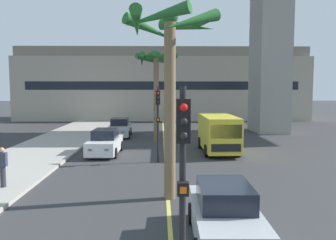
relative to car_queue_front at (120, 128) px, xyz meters
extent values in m
cube|color=#DBCC4C|center=(3.73, -6.89, -0.72)|extent=(0.14, 56.00, 0.01)
cube|color=gray|center=(13.61, 3.15, 7.74)|extent=(2.80, 4.40, 16.91)
cube|color=#BCB29E|center=(3.73, 17.17, 3.25)|extent=(36.82, 8.00, 7.94)
cube|color=gray|center=(3.73, 17.17, 7.82)|extent=(36.09, 7.20, 1.20)
cube|color=black|center=(3.73, 13.15, 3.65)|extent=(33.14, 0.04, 1.00)
cube|color=#B7BABF|center=(0.00, -0.03, -0.14)|extent=(1.82, 4.15, 0.80)
cube|color=black|center=(0.00, 0.12, 0.54)|extent=(1.45, 2.09, 0.60)
cube|color=#F2EDCC|center=(0.53, -2.03, -0.09)|extent=(0.24, 0.09, 0.14)
cube|color=#F2EDCC|center=(-0.41, -2.05, -0.09)|extent=(0.24, 0.09, 0.14)
cylinder|color=black|center=(0.84, -1.28, -0.40)|extent=(0.24, 0.65, 0.64)
cylinder|color=black|center=(-0.77, -1.33, -0.40)|extent=(0.24, 0.65, 0.64)
cylinder|color=black|center=(0.77, 1.26, -0.40)|extent=(0.24, 0.65, 0.64)
cylinder|color=black|center=(-0.84, 1.22, -0.40)|extent=(0.24, 0.65, 0.64)
cube|color=#B7BABF|center=(5.20, -20.57, -0.14)|extent=(1.80, 4.14, 0.80)
cube|color=black|center=(5.20, -20.42, 0.54)|extent=(1.45, 2.08, 0.60)
cylinder|color=black|center=(6.04, -19.32, -0.40)|extent=(0.24, 0.65, 0.64)
cylinder|color=black|center=(4.42, -19.28, -0.40)|extent=(0.24, 0.65, 0.64)
cube|color=white|center=(0.00, -7.98, -0.14)|extent=(1.82, 4.15, 0.80)
cube|color=black|center=(0.00, -7.83, 0.54)|extent=(1.45, 2.09, 0.60)
cube|color=#F2EDCC|center=(0.40, -10.00, -0.09)|extent=(0.24, 0.09, 0.14)
cube|color=#F2EDCC|center=(-0.53, -9.97, -0.09)|extent=(0.24, 0.09, 0.14)
cylinder|color=black|center=(0.77, -9.27, -0.40)|extent=(0.24, 0.65, 0.64)
cylinder|color=black|center=(-0.85, -9.23, -0.40)|extent=(0.24, 0.65, 0.64)
cylinder|color=black|center=(0.84, -6.73, -0.40)|extent=(0.24, 0.65, 0.64)
cylinder|color=black|center=(-0.78, -6.69, -0.40)|extent=(0.24, 0.65, 0.64)
cube|color=yellow|center=(7.17, -7.39, 0.59)|extent=(2.06, 5.22, 2.10)
cube|color=black|center=(7.19, -9.95, 0.94)|extent=(1.80, 0.10, 0.80)
cube|color=black|center=(7.19, -10.01, 0.01)|extent=(1.70, 0.08, 0.44)
cylinder|color=black|center=(8.13, -8.94, -0.34)|extent=(0.27, 0.76, 0.76)
cylinder|color=black|center=(6.23, -8.96, -0.34)|extent=(0.27, 0.76, 0.76)
cylinder|color=black|center=(8.10, -5.82, -0.34)|extent=(0.27, 0.76, 0.76)
cylinder|color=black|center=(6.20, -5.84, -0.34)|extent=(0.27, 0.76, 0.76)
cylinder|color=black|center=(3.85, -23.60, 1.38)|extent=(0.12, 0.12, 4.20)
cube|color=black|center=(3.85, -23.74, 2.88)|extent=(0.24, 0.20, 0.76)
sphere|color=red|center=(3.85, -23.84, 3.12)|extent=(0.14, 0.14, 0.14)
sphere|color=black|center=(3.85, -23.84, 2.88)|extent=(0.14, 0.14, 0.14)
sphere|color=black|center=(3.85, -23.84, 2.64)|extent=(0.14, 0.14, 0.14)
cube|color=black|center=(3.85, -23.72, 1.68)|extent=(0.20, 0.16, 0.24)
cube|color=orange|center=(3.85, -23.80, 1.68)|extent=(0.12, 0.03, 0.12)
cylinder|color=black|center=(3.32, -10.35, 1.38)|extent=(0.12, 0.12, 4.20)
cube|color=black|center=(3.32, -10.49, 2.88)|extent=(0.24, 0.20, 0.76)
sphere|color=red|center=(3.32, -10.59, 3.12)|extent=(0.14, 0.14, 0.14)
sphere|color=black|center=(3.32, -10.59, 2.88)|extent=(0.14, 0.14, 0.14)
sphere|color=black|center=(3.32, -10.59, 2.64)|extent=(0.14, 0.14, 0.14)
cube|color=black|center=(3.32, -10.47, 1.68)|extent=(0.20, 0.16, 0.24)
cube|color=orange|center=(3.32, -10.55, 1.68)|extent=(0.12, 0.03, 0.12)
cylinder|color=brown|center=(3.13, -2.92, 2.49)|extent=(0.39, 0.39, 6.42)
sphere|color=#236028|center=(3.13, -2.92, 5.85)|extent=(0.60, 0.60, 0.60)
cone|color=#236028|center=(4.19, -3.06, 5.62)|extent=(0.72, 2.21, 0.89)
cone|color=#236028|center=(3.93, -2.22, 5.50)|extent=(1.75, 1.92, 1.09)
cone|color=#236028|center=(3.04, -1.86, 5.57)|extent=(2.20, 0.63, 0.98)
cone|color=#236028|center=(2.46, -2.09, 5.58)|extent=(1.97, 1.70, 0.96)
cone|color=#236028|center=(2.07, -2.99, 5.50)|extent=(0.58, 2.18, 1.09)
cone|color=#236028|center=(2.34, -3.63, 5.66)|extent=(1.79, 1.91, 0.81)
cone|color=#236028|center=(3.26, -3.98, 5.67)|extent=(2.21, 0.70, 0.80)
cone|color=#236028|center=(3.89, -3.67, 5.50)|extent=(1.83, 1.85, 1.09)
cylinder|color=brown|center=(3.80, -16.81, 2.56)|extent=(0.42, 0.42, 6.57)
sphere|color=#236028|center=(3.80, -16.81, 6.00)|extent=(0.60, 0.60, 0.60)
cone|color=#236028|center=(4.99, -16.64, 5.82)|extent=(0.78, 2.47, 0.79)
cone|color=#236028|center=(4.48, -15.83, 5.80)|extent=(2.25, 1.74, 0.83)
cone|color=#236028|center=(3.09, -15.85, 5.67)|extent=(2.21, 1.79, 1.05)
cone|color=#236028|center=(2.61, -16.86, 5.73)|extent=(0.54, 2.45, 0.96)
cone|color=#236028|center=(3.32, -17.91, 5.77)|extent=(2.40, 1.39, 0.88)
cone|color=#236028|center=(4.47, -17.81, 5.64)|extent=(2.25, 1.71, 1.11)
cylinder|color=#2D2D38|center=(-2.91, -15.66, -0.15)|extent=(0.22, 0.22, 0.85)
cube|color=#333847|center=(-2.91, -15.66, 0.56)|extent=(0.34, 0.22, 0.56)
sphere|color=tan|center=(-2.91, -15.66, 0.95)|extent=(0.20, 0.20, 0.20)
camera|label=1|loc=(3.46, -29.77, 3.46)|focal=37.72mm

